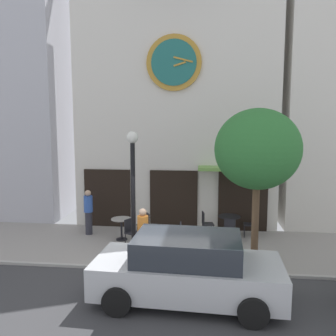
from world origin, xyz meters
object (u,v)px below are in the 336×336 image
at_px(cafe_table_center_left, 122,225).
at_px(cafe_table_center_right, 229,221).
at_px(parked_car_silver, 187,269).
at_px(street_tree, 258,150).
at_px(street_lamp, 133,193).
at_px(cafe_chair_curbside, 230,229).
at_px(cafe_table_center, 152,233).
at_px(cafe_chair_facing_wall, 178,234).
at_px(cafe_chair_facing_street, 206,222).
at_px(cafe_chair_under_awning, 252,222).
at_px(cafe_chair_near_lamp, 145,223).
at_px(pedestrian_blue, 88,212).
at_px(cafe_chair_right_end, 131,230).
at_px(pedestrian_orange, 143,236).

relative_size(cafe_table_center_left, cafe_table_center_right, 0.97).
height_order(cafe_table_center_right, parked_car_silver, parked_car_silver).
bearing_deg(cafe_table_center_left, street_tree, -24.39).
distance_m(street_lamp, cafe_chair_curbside, 3.65).
height_order(street_lamp, cafe_table_center, street_lamp).
distance_m(cafe_chair_curbside, parked_car_silver, 4.15).
distance_m(cafe_chair_facing_wall, cafe_chair_facing_street, 1.75).
relative_size(cafe_table_center, cafe_chair_curbside, 0.81).
bearing_deg(cafe_table_center_left, cafe_chair_facing_wall, -20.31).
xyz_separation_m(cafe_table_center_left, cafe_chair_curbside, (3.80, 0.01, -0.02)).
height_order(cafe_chair_under_awning, parked_car_silver, parked_car_silver).
distance_m(cafe_table_center_right, cafe_chair_near_lamp, 3.07).
bearing_deg(parked_car_silver, pedestrian_blue, 131.52).
distance_m(cafe_table_center_right, parked_car_silver, 4.91).
height_order(street_lamp, pedestrian_blue, street_lamp).
xyz_separation_m(cafe_chair_under_awning, cafe_chair_curbside, (-0.83, -0.85, 0.00)).
xyz_separation_m(cafe_chair_right_end, parked_car_silver, (2.11, -3.44, 0.23)).
bearing_deg(cafe_table_center, street_lamp, -130.14).
xyz_separation_m(cafe_table_center_right, cafe_chair_facing_wall, (-1.77, -1.55, -0.04)).
relative_size(street_lamp, cafe_chair_under_awning, 4.29).
distance_m(street_tree, pedestrian_blue, 6.70).
height_order(cafe_chair_curbside, cafe_chair_facing_wall, same).
relative_size(cafe_chair_under_awning, cafe_chair_facing_wall, 1.00).
bearing_deg(cafe_chair_right_end, cafe_chair_near_lamp, 67.34).
height_order(street_lamp, street_tree, street_tree).
distance_m(cafe_chair_curbside, pedestrian_orange, 3.36).
distance_m(cafe_chair_under_awning, pedestrian_blue, 6.02).
xyz_separation_m(cafe_table_center_right, cafe_chair_under_awning, (0.81, 0.06, -0.04)).
height_order(cafe_table_center_left, cafe_chair_facing_street, cafe_chair_facing_street).
bearing_deg(cafe_table_center, cafe_chair_curbside, 15.75).
bearing_deg(cafe_chair_facing_wall, cafe_chair_near_lamp, 139.46).
xyz_separation_m(cafe_chair_facing_wall, cafe_chair_facing_street, (0.91, 1.49, 0.00)).
xyz_separation_m(cafe_table_center, cafe_chair_facing_wall, (0.84, -0.04, 0.01)).
bearing_deg(street_lamp, parked_car_silver, -55.22).
height_order(cafe_table_center, cafe_chair_curbside, cafe_chair_curbside).
bearing_deg(cafe_chair_right_end, street_lamp, -71.06).
xyz_separation_m(cafe_table_center, cafe_chair_near_lamp, (-0.43, 1.04, 0.01)).
relative_size(street_lamp, cafe_chair_near_lamp, 4.29).
height_order(street_lamp, cafe_chair_facing_wall, street_lamp).
distance_m(cafe_chair_near_lamp, pedestrian_orange, 2.40).
height_order(street_tree, cafe_table_center_right, street_tree).
relative_size(cafe_table_center_right, cafe_chair_right_end, 0.89).
distance_m(cafe_chair_facing_street, pedestrian_orange, 3.32).
bearing_deg(cafe_table_center_right, pedestrian_blue, -176.49).
height_order(cafe_table_center_left, cafe_chair_under_awning, cafe_chair_under_awning).
bearing_deg(cafe_table_center, cafe_table_center_left, 149.34).
bearing_deg(street_tree, cafe_chair_near_lamp, 147.18).
bearing_deg(cafe_chair_facing_street, street_lamp, -137.65).
bearing_deg(cafe_chair_facing_wall, street_tree, -27.85).
xyz_separation_m(cafe_table_center, cafe_chair_curbside, (2.58, 0.73, 0.01)).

